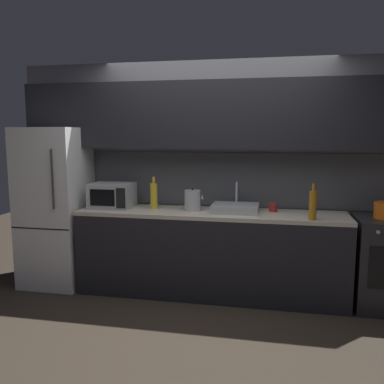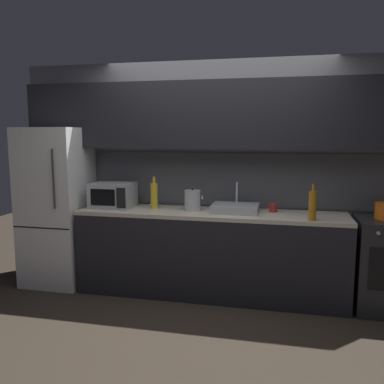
% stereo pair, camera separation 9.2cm
% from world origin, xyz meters
% --- Properties ---
extents(ground_plane, '(10.00, 10.00, 0.00)m').
position_xyz_m(ground_plane, '(0.00, 0.00, 0.00)').
color(ground_plane, '#2D261E').
extents(back_wall, '(4.54, 0.44, 2.50)m').
position_xyz_m(back_wall, '(0.00, 1.20, 1.55)').
color(back_wall, slate).
rests_on(back_wall, ground).
extents(counter_run, '(2.80, 0.60, 0.90)m').
position_xyz_m(counter_run, '(0.00, 0.90, 0.45)').
color(counter_run, black).
rests_on(counter_run, ground).
extents(refrigerator, '(0.68, 0.69, 1.77)m').
position_xyz_m(refrigerator, '(-1.78, 0.90, 0.89)').
color(refrigerator, white).
rests_on(refrigerator, ground).
extents(microwave, '(0.46, 0.35, 0.27)m').
position_xyz_m(microwave, '(-1.10, 0.92, 1.04)').
color(microwave, '#A8AAAF').
rests_on(microwave, counter_run).
extents(sink_basin, '(0.48, 0.38, 0.30)m').
position_xyz_m(sink_basin, '(0.25, 0.93, 0.94)').
color(sink_basin, '#ADAFB5').
rests_on(sink_basin, counter_run).
extents(kettle, '(0.20, 0.17, 0.24)m').
position_xyz_m(kettle, '(-0.19, 0.91, 1.01)').
color(kettle, '#B7BABF').
rests_on(kettle, counter_run).
extents(wine_bottle_amber, '(0.07, 0.07, 0.35)m').
position_xyz_m(wine_bottle_amber, '(1.01, 0.68, 1.04)').
color(wine_bottle_amber, '#B27019').
rests_on(wine_bottle_amber, counter_run).
extents(wine_bottle_yellow, '(0.08, 0.08, 0.35)m').
position_xyz_m(wine_bottle_yellow, '(-0.63, 0.94, 1.05)').
color(wine_bottle_yellow, gold).
rests_on(wine_bottle_yellow, counter_run).
extents(mug_red, '(0.08, 0.08, 0.09)m').
position_xyz_m(mug_red, '(0.64, 1.03, 0.94)').
color(mug_red, '#A82323').
rests_on(mug_red, counter_run).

